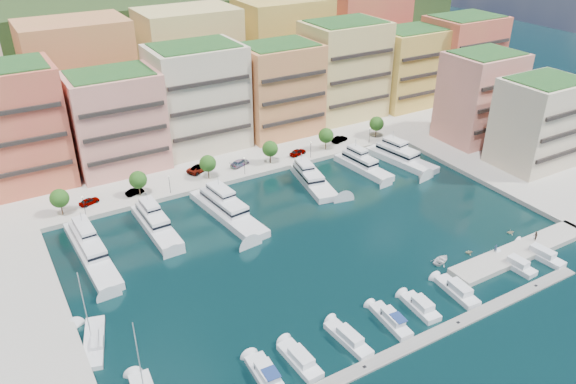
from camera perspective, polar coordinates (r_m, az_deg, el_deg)
name	(u,v)px	position (r m, az deg, el deg)	size (l,w,h in m)	color
ground	(319,242)	(107.06, 3.13, -5.11)	(400.00, 400.00, 0.00)	black
north_quay	(195,134)	(156.44, -9.47, 5.82)	(220.00, 64.00, 2.00)	#9E998E
east_quay	(565,183)	(142.87, 26.31, 0.85)	(34.00, 76.00, 2.00)	#9E998E
hillside	(141,87)	(199.57, -14.72, 10.25)	(240.00, 40.00, 58.00)	#1E3314
south_pontoon	(413,345)	(87.37, 12.61, -14.95)	(72.00, 2.20, 0.35)	gray
finger_pier	(520,253)	(112.27, 22.55, -5.79)	(32.00, 5.00, 2.00)	#9E998E
apartment_1	(14,128)	(133.75, -26.07, 5.91)	(20.00, 16.50, 26.80)	#CD6D44
apartment_2	(116,121)	(135.18, -17.05, 6.90)	(20.00, 15.50, 22.80)	#E48C7F
apartment_3	(198,97)	(142.19, -9.13, 9.48)	(22.00, 16.50, 25.80)	beige
apartment_4	(279,89)	(149.72, -0.88, 10.40)	(20.00, 15.50, 23.80)	#D87D51
apartment_5	(344,70)	(162.33, 5.68, 12.26)	(22.00, 16.50, 26.80)	#DFC976
apartment_6	(408,67)	(174.85, 12.05, 12.27)	(20.00, 15.50, 22.80)	#DEB451
apartment_7	(462,57)	(186.97, 17.22, 13.00)	(22.00, 16.50, 24.80)	#CD6D44
apartment_east_a	(480,97)	(153.58, 18.91, 9.14)	(18.00, 14.50, 22.80)	#E48C7F
apartment_east_b	(538,123)	(143.60, 24.10, 6.46)	(18.00, 14.50, 20.80)	beige
backblock_1	(81,80)	(156.09, -20.30, 10.65)	(26.00, 18.00, 30.00)	#D87D51
backblock_2	(191,64)	(163.64, -9.87, 12.73)	(26.00, 18.00, 30.00)	#DFC976
backblock_3	(283,50)	(176.04, -0.50, 14.23)	(26.00, 18.00, 30.00)	#DEB451
backblock_4	(362,38)	(192.35, 7.54, 15.22)	(26.00, 18.00, 30.00)	#CD6D44
tree_0	(59,198)	(120.77, -22.21, -0.60)	(3.80, 3.80, 5.65)	#473323
tree_1	(138,180)	(123.16, -14.99, 1.20)	(3.80, 3.80, 5.65)	#473323
tree_2	(208,163)	(127.52, -8.15, 2.89)	(3.80, 3.80, 5.65)	#473323
tree_3	(270,149)	(133.67, -1.83, 4.41)	(3.80, 3.80, 5.65)	#473323
tree_4	(326,136)	(141.37, 3.89, 5.74)	(3.80, 3.80, 5.65)	#473323
tree_5	(377,124)	(150.39, 8.99, 6.87)	(3.80, 3.80, 5.65)	#473323
lamppost_0	(83,202)	(119.56, -20.07, -0.98)	(0.30, 0.30, 4.20)	black
lamppost_1	(169,181)	(123.00, -11.97, 1.06)	(0.30, 0.30, 4.20)	black
lamppost_2	(244,163)	(128.89, -4.45, 2.94)	(0.30, 0.30, 4.20)	black
lamppost_3	(311,147)	(136.91, 2.32, 4.58)	(0.30, 0.30, 4.20)	black
lamppost_4	(370,133)	(146.71, 8.29, 5.98)	(0.30, 0.30, 4.20)	black
yacht_0	(90,249)	(108.96, -19.47, -5.50)	(5.17, 24.84, 7.30)	silver
yacht_1	(155,224)	(113.54, -13.35, -3.14)	(4.76, 18.62, 7.30)	silver
yacht_2	(226,209)	(115.81, -6.35, -1.75)	(7.73, 23.60, 7.30)	silver
yacht_4	(312,180)	(127.17, 2.46, 1.26)	(8.01, 18.36, 7.30)	silver
yacht_5	(362,165)	(134.99, 7.48, 2.77)	(5.68, 17.20, 7.30)	silver
yacht_6	(399,157)	(140.62, 11.22, 3.54)	(8.30, 19.75, 7.30)	silver
cruiser_1	(266,375)	(80.58, -2.26, -18.11)	(3.25, 8.15, 2.66)	silver
cruiser_2	(300,360)	(82.50, 1.23, -16.73)	(3.04, 8.34, 2.55)	silver
cruiser_3	(348,339)	(86.00, 6.16, -14.64)	(3.07, 8.96, 2.55)	silver
cruiser_4	(391,320)	(89.93, 10.42, -12.71)	(2.91, 8.66, 2.66)	silver
cruiser_5	(421,307)	(93.32, 13.33, -11.33)	(3.14, 7.41, 2.55)	silver
cruiser_6	(457,291)	(98.12, 16.83, -9.63)	(3.36, 8.73, 2.55)	silver
cruiser_8	(516,265)	(107.64, 22.16, -6.92)	(3.03, 7.40, 2.55)	silver
cruiser_9	(540,255)	(112.25, 24.25, -5.84)	(3.24, 9.29, 2.55)	silver
sailboat_1	(94,343)	(89.89, -19.08, -14.32)	(5.65, 11.19, 13.20)	silver
tender_0	(441,260)	(105.07, 15.30, -6.68)	(2.80, 3.92, 0.81)	silver
tender_3	(511,232)	(117.48, 21.68, -3.78)	(1.32, 1.53, 0.81)	beige
tender_1	(469,252)	(108.71, 17.89, -5.81)	(1.30, 1.50, 0.79)	#C1BA93
car_0	(89,201)	(124.17, -19.56, -0.88)	(1.70, 4.23, 1.44)	gray
car_1	(135,192)	(125.20, -15.31, 0.03)	(1.40, 4.01, 1.32)	gray
car_2	(199,168)	(132.37, -9.03, 2.43)	(2.85, 6.19, 1.72)	gray
car_3	(240,163)	(133.98, -4.93, 2.97)	(2.13, 5.25, 1.52)	gray
car_4	(298,152)	(139.10, 1.00, 4.09)	(1.87, 4.66, 1.59)	gray
car_5	(340,139)	(147.18, 5.26, 5.37)	(1.64, 4.69, 1.55)	gray
person_0	(496,248)	(108.69, 20.35, -5.40)	(0.57, 0.37, 1.56)	#2A3B55
person_1	(535,236)	(114.99, 23.84, -4.11)	(0.87, 0.68, 1.78)	#49382B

